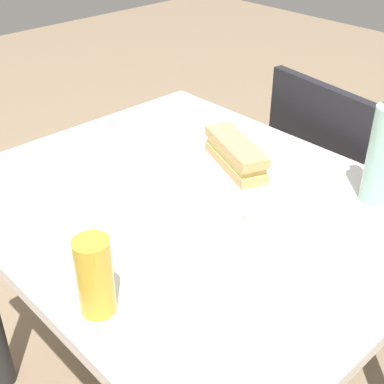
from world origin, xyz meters
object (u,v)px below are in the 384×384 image
water_bottle (383,152)px  beer_glass (95,277)px  dining_table (192,239)px  chair_far (332,187)px  plate_near (235,169)px  knife_near (255,158)px  olive_bowl (269,218)px  baguette_sandwich_near (235,154)px

water_bottle → beer_glass: size_ratio=2.04×
beer_glass → dining_table: bearing=112.0°
chair_far → beer_glass: 1.04m
plate_near → water_bottle: size_ratio=0.86×
knife_near → beer_glass: beer_glass is taller
plate_near → water_bottle: (0.30, 0.14, 0.11)m
chair_far → knife_near: chair_far is taller
chair_far → olive_bowl: bearing=-71.5°
water_bottle → olive_bowl: (-0.10, -0.25, -0.11)m
water_bottle → beer_glass: 0.67m
chair_far → plate_near: 0.52m
chair_far → plate_near: bearing=-91.1°
baguette_sandwich_near → beer_glass: 0.54m
dining_table → beer_glass: beer_glass is taller
baguette_sandwich_near → plate_near: bearing=180.0°
plate_near → knife_near: bearing=78.9°
plate_near → chair_far: bearing=88.9°
knife_near → baguette_sandwich_near: bearing=-101.1°
dining_table → plate_near: plate_near is taller
beer_glass → olive_bowl: beer_glass is taller
baguette_sandwich_near → knife_near: (0.01, 0.06, -0.03)m
water_bottle → beer_glass: water_bottle is taller
knife_near → olive_bowl: size_ratio=1.51×
chair_far → baguette_sandwich_near: (-0.01, -0.46, 0.28)m
chair_far → knife_near: (0.00, -0.40, 0.25)m
water_bottle → olive_bowl: 0.29m
baguette_sandwich_near → olive_bowl: size_ratio=2.24×
plate_near → water_bottle: 0.35m
water_bottle → chair_far: bearing=132.3°
olive_bowl → beer_glass: bearing=-95.0°
dining_table → knife_near: bearing=92.4°
dining_table → knife_near: size_ratio=6.64×
baguette_sandwich_near → chair_far: bearing=88.9°
plate_near → olive_bowl: 0.23m
plate_near → baguette_sandwich_near: 0.04m
baguette_sandwich_near → beer_glass: (0.16, -0.52, 0.02)m
plate_near → dining_table: bearing=-82.6°
knife_near → olive_bowl: (0.19, -0.17, -0.00)m
chair_far → olive_bowl: chair_far is taller
knife_near → water_bottle: water_bottle is taller
dining_table → water_bottle: water_bottle is taller
baguette_sandwich_near → water_bottle: water_bottle is taller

